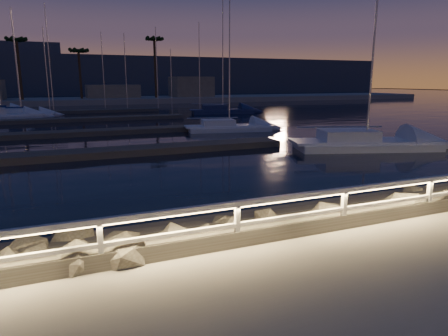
{
  "coord_description": "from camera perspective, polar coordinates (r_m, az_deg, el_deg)",
  "views": [
    {
      "loc": [
        -2.59,
        -7.82,
        3.71
      ],
      "look_at": [
        2.34,
        4.0,
        0.9
      ],
      "focal_mm": 32.0,
      "sensor_mm": 36.0,
      "label": 1
    }
  ],
  "objects": [
    {
      "name": "sailboat_d",
      "position": [
        27.04,
        19.15,
        3.5
      ],
      "size": [
        9.93,
        5.53,
        16.2
      ],
      "rotation": [
        0.0,
        0.0,
        -0.31
      ],
      "color": "white",
      "rests_on": "ground"
    },
    {
      "name": "sailboat_k",
      "position": [
        53.58,
        -27.16,
        6.85
      ],
      "size": [
        7.56,
        3.13,
        12.46
      ],
      "rotation": [
        0.0,
        0.0,
        0.13
      ],
      "color": "white",
      "rests_on": "ground"
    },
    {
      "name": "sailboat_l",
      "position": [
        53.96,
        -0.43,
        8.26
      ],
      "size": [
        9.05,
        4.22,
        14.77
      ],
      "rotation": [
        0.0,
        0.0,
        -0.19
      ],
      "color": "navy",
      "rests_on": "ground"
    },
    {
      "name": "floating_docks",
      "position": [
        40.61,
        -18.96,
        5.91
      ],
      "size": [
        22.0,
        36.0,
        0.4
      ],
      "color": "#5A544B",
      "rests_on": "ground"
    },
    {
      "name": "palm_center",
      "position": [
        81.11,
        -20.08,
        15.25
      ],
      "size": [
        3.0,
        3.0,
        9.7
      ],
      "color": "#493A22",
      "rests_on": "ground"
    },
    {
      "name": "ground",
      "position": [
        9.04,
        -4.03,
        -11.91
      ],
      "size": [
        400.0,
        400.0,
        0.0
      ],
      "primitive_type": "plane",
      "color": "gray",
      "rests_on": "ground"
    },
    {
      "name": "guard_rail",
      "position": [
        8.73,
        -4.53,
        -7.34
      ],
      "size": [
        44.11,
        0.12,
        1.06
      ],
      "color": "white",
      "rests_on": "ground"
    },
    {
      "name": "palm_left",
      "position": [
        80.26,
        -27.52,
        15.63
      ],
      "size": [
        3.0,
        3.0,
        11.2
      ],
      "color": "#493A22",
      "rests_on": "ground"
    },
    {
      "name": "harbor_water",
      "position": [
        39.41,
        -18.77,
        4.91
      ],
      "size": [
        400.0,
        440.0,
        0.6
      ],
      "color": "black",
      "rests_on": "ground"
    },
    {
      "name": "sailboat_h",
      "position": [
        34.79,
        0.42,
        5.92
      ],
      "size": [
        7.92,
        3.61,
        12.93
      ],
      "rotation": [
        0.0,
        0.0,
        -0.18
      ],
      "color": "white",
      "rests_on": "ground"
    },
    {
      "name": "far_shore",
      "position": [
        81.98,
        -21.17,
        9.17
      ],
      "size": [
        160.0,
        14.0,
        5.2
      ],
      "color": "gray",
      "rests_on": "ground"
    },
    {
      "name": "palm_right",
      "position": [
        82.28,
        -9.94,
        17.31
      ],
      "size": [
        3.0,
        3.0,
        12.2
      ],
      "color": "#493A22",
      "rests_on": "ground"
    }
  ]
}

